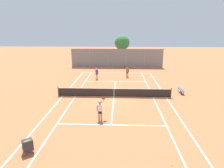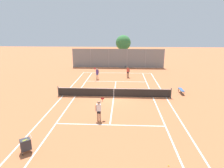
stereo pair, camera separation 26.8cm
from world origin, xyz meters
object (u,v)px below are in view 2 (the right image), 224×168
player_near_side (99,110)px  loose_tennis_ball_1 (89,89)px  player_far_left (97,73)px  loose_tennis_ball_0 (169,166)px  tree_behind_left (123,43)px  tennis_net (114,92)px  courtside_bench (181,90)px  ball_cart (26,144)px  player_far_right (128,71)px

player_near_side → loose_tennis_ball_1: (-2.19, 8.33, -0.89)m
player_far_left → loose_tennis_ball_0: 19.46m
player_far_left → tree_behind_left: size_ratio=0.31×
tennis_net → loose_tennis_ball_1: bearing=139.5°
loose_tennis_ball_1 → courtside_bench: courtside_bench is taller
tennis_net → courtside_bench: size_ratio=8.00×
ball_cart → loose_tennis_ball_1: bearing=83.0°
player_near_side → loose_tennis_ball_1: bearing=104.7°
loose_tennis_ball_1 → courtside_bench: 10.60m
player_near_side → player_far_left: same height
tennis_net → ball_cart: tennis_net is taller
loose_tennis_ball_0 → tree_behind_left: (-2.49, 29.99, 4.28)m
ball_cart → loose_tennis_ball_1: size_ratio=14.58×
player_far_left → player_far_right: bearing=17.6°
player_near_side → loose_tennis_ball_1: size_ratio=26.88×
loose_tennis_ball_1 → player_far_right: bearing=53.0°
ball_cart → player_far_right: (6.33, 19.07, 0.40)m
loose_tennis_ball_1 → courtside_bench: bearing=-5.6°
player_near_side → courtside_bench: bearing=41.1°
ball_cart → player_far_right: player_far_right is taller
loose_tennis_ball_1 → tree_behind_left: bearing=76.4°
tennis_net → loose_tennis_ball_1: tennis_net is taller
ball_cart → courtside_bench: bearing=44.1°
player_far_right → loose_tennis_ball_1: player_far_right is taller
tennis_net → loose_tennis_ball_0: (3.38, -10.89, -0.48)m
tennis_net → courtside_bench: (7.45, 1.60, -0.10)m
player_near_side → tennis_net: bearing=81.0°
tree_behind_left → loose_tennis_ball_0: bearing=-85.3°
ball_cart → tree_behind_left: (5.54, 29.21, 3.78)m
tree_behind_left → ball_cart: bearing=-100.7°
ball_cart → player_far_right: bearing=71.6°
tennis_net → tree_behind_left: bearing=87.3°
player_far_left → tree_behind_left: bearing=72.6°
player_near_side → courtside_bench: (8.36, 7.29, -0.52)m
tennis_net → ball_cart: bearing=-114.7°
player_near_side → tree_behind_left: (1.80, 24.79, 3.38)m
ball_cart → courtside_bench: 16.84m
tennis_net → player_far_right: size_ratio=6.76×
loose_tennis_ball_1 → tree_behind_left: (3.98, 16.46, 4.28)m
player_far_right → loose_tennis_ball_1: (-4.77, -6.32, -0.89)m
player_near_side → loose_tennis_ball_0: (4.29, -5.21, -0.89)m
player_far_left → tree_behind_left: (3.61, 11.54, 3.38)m
player_far_right → loose_tennis_ball_1: 7.97m
player_far_left → loose_tennis_ball_1: bearing=-94.4°
ball_cart → player_far_left: size_ratio=0.54×
tennis_net → player_far_right: (1.68, 8.96, 0.42)m
tree_behind_left → courtside_bench: bearing=-69.4°
player_far_left → player_far_right: same height
ball_cart → player_near_side: size_ratio=0.54×
ball_cart → tree_behind_left: size_ratio=0.17×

